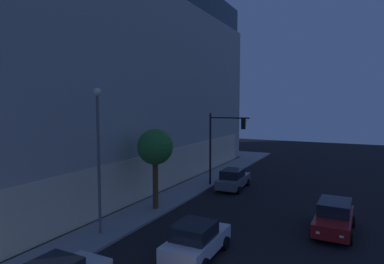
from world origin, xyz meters
The scene contains 7 objects.
modern_building centered at (15.09, 23.53, 9.82)m, with size 39.15×29.19×19.80m.
traffic_light_far_corner centered at (18.24, 5.39, 4.39)m, with size 0.41×3.63×6.40m.
street_lamp_sidewalk centered at (4.95, 7.41, 5.18)m, with size 0.44×0.44×8.03m.
sidewalk_tree centered at (10.09, 7.08, 4.34)m, with size 2.45×2.45×5.50m.
car_white centered at (5.03, 1.51, 0.85)m, with size 4.23×2.19×1.71m.
car_red centered at (11.42, -4.19, 0.88)m, with size 4.72×2.23×1.73m.
car_grey centered at (18.08, 4.24, 0.86)m, with size 4.79×2.17×1.74m.
Camera 1 is at (-8.64, -5.09, 7.24)m, focal length 30.69 mm.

